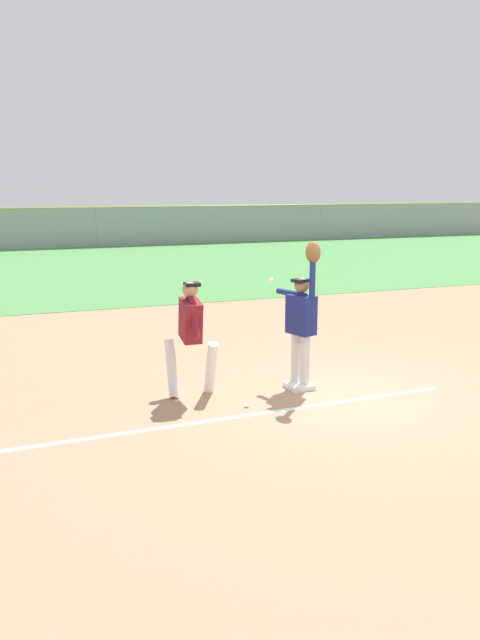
{
  "coord_description": "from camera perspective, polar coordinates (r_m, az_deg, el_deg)",
  "views": [
    {
      "loc": [
        -4.51,
        -7.9,
        3.09
      ],
      "look_at": [
        -1.17,
        1.01,
        1.05
      ],
      "focal_mm": 35.45,
      "sensor_mm": 36.0,
      "label": 1
    }
  ],
  "objects": [
    {
      "name": "outfield_fence",
      "position": [
        33.2,
        -12.85,
        8.2
      ],
      "size": [
        51.12,
        0.08,
        2.02
      ],
      "color": "#93999E",
      "rests_on": "ground_plane"
    },
    {
      "name": "parked_car_white",
      "position": [
        38.12,
        -8.34,
        8.33
      ],
      "size": [
        4.58,
        2.48,
        1.25
      ],
      "rotation": [
        0.0,
        0.0,
        0.11
      ],
      "color": "white",
      "rests_on": "ground_plane"
    },
    {
      "name": "ground_plane",
      "position": [
        9.6,
        8.74,
        -6.81
      ],
      "size": [
        78.42,
        78.42,
        0.0
      ],
      "primitive_type": "plane",
      "color": "tan"
    },
    {
      "name": "runner",
      "position": [
        9.29,
        -4.47,
        -0.95
      ],
      "size": [
        0.72,
        0.84,
        1.72
      ],
      "rotation": [
        0.0,
        0.0,
        -0.04
      ],
      "color": "white",
      "rests_on": "ground_plane"
    },
    {
      "name": "fielder",
      "position": [
        9.67,
        5.62,
        0.29
      ],
      "size": [
        0.4,
        0.88,
        2.28
      ],
      "rotation": [
        0.0,
        0.0,
        3.46
      ],
      "color": "silver",
      "rests_on": "ground_plane"
    },
    {
      "name": "parked_car_red",
      "position": [
        37.31,
        -17.79,
        7.81
      ],
      "size": [
        4.58,
        2.48,
        1.25
      ],
      "rotation": [
        0.0,
        0.0,
        -0.11
      ],
      "color": "#B21E1E",
      "rests_on": "ground_plane"
    },
    {
      "name": "first_base",
      "position": [
        9.88,
        5.37,
        -5.93
      ],
      "size": [
        0.39,
        0.39,
        0.08
      ],
      "primitive_type": "cube",
      "rotation": [
        0.0,
        0.0,
        0.01
      ],
      "color": "white",
      "rests_on": "ground_plane"
    },
    {
      "name": "outfield_grass",
      "position": [
        24.96,
        -10.03,
        4.81
      ],
      "size": [
        51.04,
        16.95,
        0.01
      ],
      "primitive_type": "cube",
      "color": "#4C8C47",
      "rests_on": "ground_plane"
    },
    {
      "name": "baseball",
      "position": [
        9.58,
        2.84,
        3.6
      ],
      "size": [
        0.07,
        0.07,
        0.07
      ],
      "primitive_type": "sphere",
      "color": "white"
    },
    {
      "name": "chalk_foul_line",
      "position": [
        8.14,
        -18.3,
        -10.81
      ],
      "size": [
        12.0,
        0.41,
        0.01
      ],
      "primitive_type": "cube",
      "rotation": [
        0.0,
        0.0,
        0.03
      ],
      "color": "white",
      "rests_on": "ground_plane"
    },
    {
      "name": "parked_car_blue",
      "position": [
        39.11,
        -0.64,
        8.55
      ],
      "size": [
        4.41,
        2.14,
        1.25
      ],
      "rotation": [
        0.0,
        0.0,
        -0.01
      ],
      "color": "#23389E",
      "rests_on": "ground_plane"
    }
  ]
}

